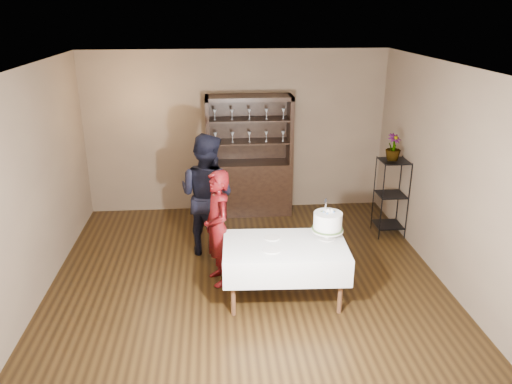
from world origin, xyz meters
The scene contains 14 objects.
floor centered at (0.00, 0.00, 0.00)m, with size 5.00×5.00×0.00m, color black.
ceiling centered at (0.00, 0.00, 2.70)m, with size 5.00×5.00×0.00m, color silver.
back_wall centered at (0.00, 2.50, 1.35)m, with size 5.00×0.02×2.70m, color brown.
wall_left centered at (-2.50, 0.00, 1.35)m, with size 0.02×5.00×2.70m, color brown.
wall_right centered at (2.50, 0.00, 1.35)m, with size 0.02×5.00×2.70m, color brown.
china_hutch centered at (0.20, 2.25, 0.66)m, with size 1.40×0.48×2.00m.
plant_etagere centered at (2.28, 1.20, 0.65)m, with size 0.42×0.42×1.20m.
cake_table centered at (0.42, -0.48, 0.55)m, with size 1.48×0.96×0.72m.
woman centered at (-0.36, -0.02, 0.75)m, with size 0.54×0.36×1.49m, color #3D0510.
man centered at (-0.49, 0.83, 0.87)m, with size 0.85×0.66×1.75m, color black.
cake centered at (0.94, -0.37, 0.93)m, with size 0.44×0.44×0.52m.
plate_near centered at (0.24, -0.62, 0.73)m, with size 0.21×0.21×0.01m, color silver.
plate_far centered at (0.29, -0.31, 0.73)m, with size 0.19×0.19×0.01m, color silver.
potted_plant centered at (2.26, 1.23, 1.38)m, with size 0.22×0.22×0.39m, color #45602E.
Camera 1 is at (-0.36, -5.68, 3.32)m, focal length 35.00 mm.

